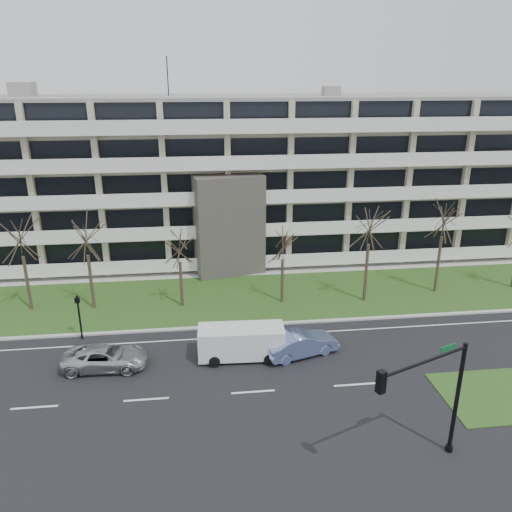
{
  "coord_description": "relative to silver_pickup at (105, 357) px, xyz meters",
  "views": [
    {
      "loc": [
        -2.7,
        -24.0,
        16.98
      ],
      "look_at": [
        1.37,
        10.0,
        4.62
      ],
      "focal_mm": 35.0,
      "sensor_mm": 36.0,
      "label": 1
    }
  ],
  "objects": [
    {
      "name": "tree_6",
      "position": [
        25.44,
        8.62,
        6.0
      ],
      "size": [
        4.31,
        4.31,
        8.62
      ],
      "color": "#382B21",
      "rests_on": "ground"
    },
    {
      "name": "tree_5",
      "position": [
        18.99,
        7.6,
        5.93
      ],
      "size": [
        4.27,
        4.27,
        8.53
      ],
      "color": "#382B21",
      "rests_on": "ground"
    },
    {
      "name": "lane_edge_line",
      "position": [
        8.73,
        2.88,
        -0.71
      ],
      "size": [
        90.0,
        0.12,
        0.01
      ],
      "primitive_type": "cube",
      "color": "white",
      "rests_on": "ground"
    },
    {
      "name": "tree_2",
      "position": [
        -2.3,
        8.72,
        5.38
      ],
      "size": [
        3.92,
        3.92,
        7.84
      ],
      "color": "#382B21",
      "rests_on": "ground"
    },
    {
      "name": "tree_4",
      "position": [
        12.39,
        8.15,
        4.25
      ],
      "size": [
        3.2,
        3.2,
        6.4
      ],
      "color": "#382B21",
      "rests_on": "ground"
    },
    {
      "name": "sidewalk",
      "position": [
        8.73,
        14.88,
        -0.67
      ],
      "size": [
        90.0,
        2.0,
        0.08
      ],
      "primitive_type": "cube",
      "color": "#B2B2AD",
      "rests_on": "ground"
    },
    {
      "name": "curb",
      "position": [
        8.73,
        4.38,
        -0.65
      ],
      "size": [
        90.0,
        0.35,
        0.12
      ],
      "primitive_type": "cube",
      "color": "#B2B2AD",
      "rests_on": "ground"
    },
    {
      "name": "silver_pickup",
      "position": [
        0.0,
        0.0,
        0.0
      ],
      "size": [
        5.23,
        2.59,
        1.42
      ],
      "primitive_type": "imported",
      "rotation": [
        0.0,
        0.0,
        1.53
      ],
      "color": "#B8BABF",
      "rests_on": "ground"
    },
    {
      "name": "tree_1",
      "position": [
        -7.07,
        9.1,
        5.34
      ],
      "size": [
        3.89,
        3.89,
        7.78
      ],
      "color": "#382B21",
      "rests_on": "ground"
    },
    {
      "name": "tree_3",
      "position": [
        4.5,
        8.32,
        4.4
      ],
      "size": [
        3.29,
        3.29,
        6.58
      ],
      "color": "#382B21",
      "rests_on": "ground"
    },
    {
      "name": "ground",
      "position": [
        8.73,
        -3.62,
        -0.71
      ],
      "size": [
        160.0,
        160.0,
        0.0
      ],
      "primitive_type": "plane",
      "color": "black",
      "rests_on": "ground"
    },
    {
      "name": "blue_sedan",
      "position": [
        12.26,
        0.07,
        0.09
      ],
      "size": [
        5.15,
        3.08,
        1.6
      ],
      "primitive_type": "imported",
      "rotation": [
        0.0,
        0.0,
        1.87
      ],
      "color": "#7B92D6",
      "rests_on": "ground"
    },
    {
      "name": "grass_verge",
      "position": [
        8.73,
        9.38,
        -0.68
      ],
      "size": [
        90.0,
        10.0,
        0.06
      ],
      "primitive_type": "cube",
      "color": "#2D4D19",
      "rests_on": "ground"
    },
    {
      "name": "pedestrian_signal",
      "position": [
        -2.23,
        3.88,
        1.35
      ],
      "size": [
        0.31,
        0.25,
        3.23
      ],
      "rotation": [
        0.0,
        0.0,
        -0.05
      ],
      "color": "black",
      "rests_on": "ground"
    },
    {
      "name": "grass_median",
      "position": [
        22.73,
        -5.62,
        -0.68
      ],
      "size": [
        7.0,
        5.0,
        0.06
      ],
      "primitive_type": "cube",
      "color": "#2D4D19",
      "rests_on": "ground"
    },
    {
      "name": "white_van",
      "position": [
        8.49,
        0.2,
        0.55
      ],
      "size": [
        5.52,
        2.43,
        2.11
      ],
      "rotation": [
        0.0,
        0.0,
        -0.04
      ],
      "color": "white",
      "rests_on": "ground"
    },
    {
      "name": "apartment_building",
      "position": [
        8.73,
        21.7,
        6.9
      ],
      "size": [
        60.5,
        15.1,
        18.75
      ],
      "color": "tan",
      "rests_on": "ground"
    },
    {
      "name": "traffic_signal",
      "position": [
        15.96,
        -10.11,
        3.24
      ],
      "size": [
        4.92,
        2.24,
        6.1
      ],
      "rotation": [
        0.0,
        0.0,
        0.39
      ],
      "color": "black",
      "rests_on": "ground"
    }
  ]
}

